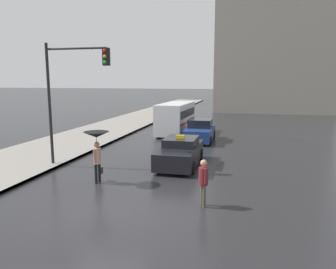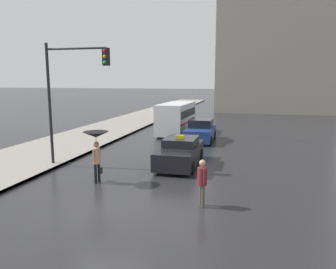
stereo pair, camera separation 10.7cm
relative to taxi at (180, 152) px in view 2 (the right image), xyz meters
name	(u,v)px [view 2 (the right image)]	position (x,y,z in m)	size (l,w,h in m)	color
ground_plane	(103,212)	(-1.25, -6.48, -0.67)	(300.00, 300.00, 0.00)	#262628
taxi	(180,152)	(0.00, 0.00, 0.00)	(1.91, 4.40, 1.56)	black
sedan_red	(201,131)	(0.04, 6.93, 0.04)	(1.91, 4.11, 1.55)	navy
ambulance_van	(176,117)	(-2.29, 9.49, 0.71)	(2.26, 5.52, 2.48)	silver
pedestrian_with_umbrella	(96,141)	(-2.82, -3.66, 1.11)	(1.06, 1.06, 2.19)	black
pedestrian_man	(202,179)	(1.85, -5.24, 0.31)	(0.45, 0.46, 1.65)	#4C473D
traffic_light	(71,83)	(-5.03, -1.63, 3.51)	(3.29, 0.38, 6.06)	black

